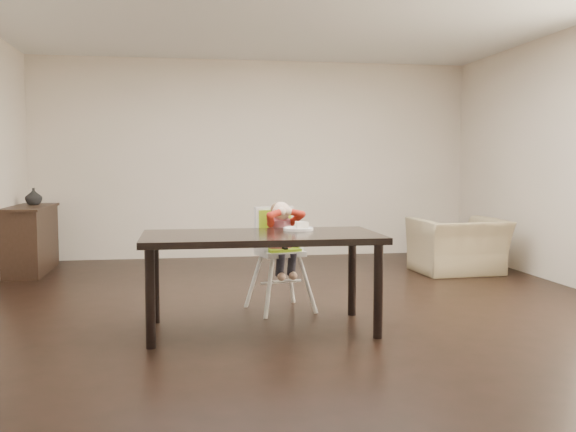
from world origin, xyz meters
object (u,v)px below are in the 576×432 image
dining_table (261,244)px  armchair (458,237)px  high_chair (279,234)px  sideboard (31,239)px

dining_table → armchair: 3.43m
dining_table → high_chair: bearing=70.3°
armchair → sideboard: size_ratio=0.78×
armchair → high_chair: bearing=30.1°
dining_table → sideboard: 3.91m
dining_table → armchair: (2.60, 2.23, -0.24)m
high_chair → sideboard: bearing=122.4°
dining_table → high_chair: size_ratio=1.88×
dining_table → sideboard: sideboard is taller
high_chair → sideboard: size_ratio=0.76×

